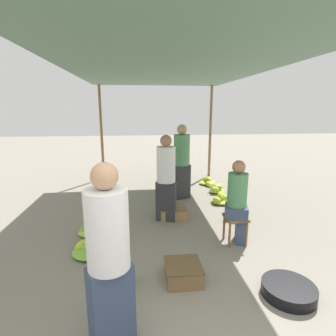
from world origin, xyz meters
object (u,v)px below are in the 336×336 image
banana_pile_right_1 (222,199)px  vendor_foreground (109,257)px  crate_mid (172,211)px  shopper_walking_mid (182,161)px  banana_pile_left_1 (95,248)px  banana_pile_right_2 (216,189)px  banana_pile_left_2 (90,230)px  crate_near (183,272)px  banana_pile_left_0 (112,280)px  stool (235,222)px  banana_pile_right_0 (207,182)px  shopper_walking_far (166,177)px  banana_pile_right_3 (234,215)px  basin_black (288,290)px  vendor_seated (238,201)px

banana_pile_right_1 → vendor_foreground: bearing=-121.6°
crate_mid → shopper_walking_mid: 1.39m
banana_pile_left_1 → banana_pile_right_2: 3.71m
vendor_foreground → banana_pile_left_2: size_ratio=3.23×
crate_near → banana_pile_right_2: bearing=67.1°
banana_pile_left_0 → stool: bearing=24.5°
banana_pile_left_1 → crate_near: size_ratio=1.54×
banana_pile_left_2 → crate_near: (1.37, -1.37, 0.02)m
banana_pile_left_0 → banana_pile_right_1: (2.23, 2.64, 0.02)m
vendor_foreground → crate_near: 1.37m
banana_pile_right_1 → shopper_walking_mid: (-0.88, 0.44, 0.82)m
banana_pile_left_1 → banana_pile_right_0: size_ratio=1.09×
shopper_walking_mid → shopper_walking_far: size_ratio=1.07×
banana_pile_right_3 → shopper_walking_mid: 1.79m
basin_black → banana_pile_right_2: 3.80m
banana_pile_left_1 → banana_pile_right_3: size_ratio=1.28×
banana_pile_right_3 → stool: bearing=-110.1°
banana_pile_left_0 → crate_mid: bearing=63.6°
vendor_foreground → stool: vendor_foreground is taller
banana_pile_right_2 → crate_mid: size_ratio=0.77×
vendor_foreground → shopper_walking_far: (0.76, 2.68, -0.03)m
banana_pile_left_0 → banana_pile_right_0: bearing=61.3°
stool → basin_black: size_ratio=0.74×
stool → banana_pile_right_3: size_ratio=0.83×
stool → banana_pile_left_0: bearing=-155.5°
vendor_foreground → stool: size_ratio=3.78×
crate_near → crate_mid: 2.02m
banana_pile_left_1 → banana_pile_right_2: banana_pile_right_2 is taller
basin_black → vendor_foreground: bearing=-167.8°
shopper_walking_far → basin_black: bearing=-62.4°
banana_pile_left_0 → basin_black: bearing=-11.3°
vendor_foreground → basin_black: 2.15m
banana_pile_left_2 → basin_black: bearing=-35.0°
stool → banana_pile_right_0: size_ratio=0.71×
vendor_foreground → vendor_seated: 2.46m
vendor_seated → shopper_walking_mid: bearing=103.3°
vendor_foreground → banana_pile_right_1: (2.13, 3.47, -0.79)m
banana_pile_left_2 → banana_pile_right_2: (2.81, 2.02, 0.02)m
shopper_walking_mid → stool: bearing=-77.2°
crate_mid → shopper_walking_far: bearing=-133.5°
vendor_seated → basin_black: (0.16, -1.26, -0.64)m
vendor_foreground → banana_pile_right_1: bearing=58.4°
basin_black → crate_near: crate_near is taller
banana_pile_right_0 → crate_mid: (-1.27, -2.12, 0.03)m
stool → banana_pile_right_3: stool is taller
stool → crate_near: 1.32m
stool → shopper_walking_far: bearing=134.7°
banana_pile_right_0 → shopper_walking_mid: 1.62m
vendor_foreground → banana_pile_left_1: size_ratio=2.47×
vendor_foreground → banana_pile_right_3: vendor_foreground is taller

